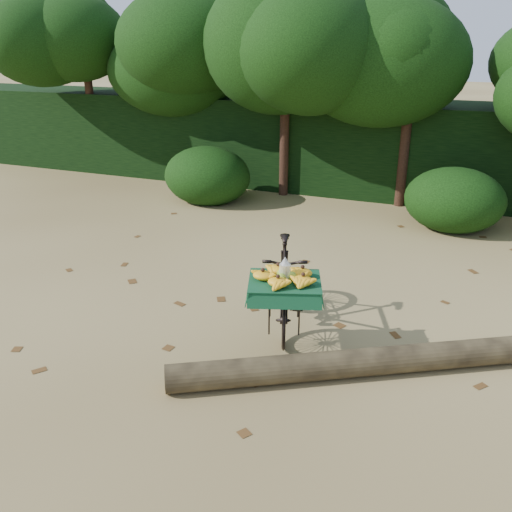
% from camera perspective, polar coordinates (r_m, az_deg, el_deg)
% --- Properties ---
extents(ground, '(80.00, 80.00, 0.00)m').
position_cam_1_polar(ground, '(5.90, 2.44, -8.11)').
color(ground, tan).
rests_on(ground, ground).
extents(vendor_bicycle, '(1.09, 1.78, 0.97)m').
position_cam_1_polar(vendor_bicycle, '(5.84, 2.98, -3.01)').
color(vendor_bicycle, black).
rests_on(vendor_bicycle, ground).
extents(fallen_log, '(3.29, 2.08, 0.26)m').
position_cam_1_polar(fallen_log, '(5.26, 11.14, -10.93)').
color(fallen_log, brown).
rests_on(fallen_log, ground).
extents(hedge_backdrop, '(26.00, 1.80, 1.80)m').
position_cam_1_polar(hedge_backdrop, '(11.44, 13.35, 11.00)').
color(hedge_backdrop, black).
rests_on(hedge_backdrop, ground).
extents(tree_row, '(14.50, 2.00, 4.00)m').
position_cam_1_polar(tree_row, '(10.63, 9.55, 16.49)').
color(tree_row, black).
rests_on(tree_row, ground).
extents(bush_clumps, '(8.80, 1.70, 0.90)m').
position_cam_1_polar(bush_clumps, '(9.54, 14.11, 6.04)').
color(bush_clumps, black).
rests_on(bush_clumps, ground).
extents(leaf_litter, '(7.00, 7.30, 0.01)m').
position_cam_1_polar(leaf_litter, '(6.44, 4.38, -5.37)').
color(leaf_litter, '#543416').
rests_on(leaf_litter, ground).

